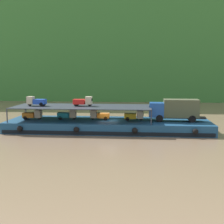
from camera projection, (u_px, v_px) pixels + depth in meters
The scene contains 11 objects.
ground_plane at pixel (108, 130), 43.68m from camera, with size 400.00×400.00×0.00m, color #7F664C.
hillside_far_bank at pixel (126, 23), 99.16m from camera, with size 141.88×35.45×43.55m.
cargo_barge at pixel (108, 125), 43.55m from camera, with size 28.90×8.50×1.50m.
covered_lorry at pixel (175, 109), 42.43m from camera, with size 7.90×2.46×3.10m.
cargo_rack at pixel (82, 107), 43.56m from camera, with size 19.70×7.09×2.00m.
mini_truck_lower_stern at pixel (33, 115), 44.22m from camera, with size 2.76×1.24×1.38m.
mini_truck_lower_aft at pixel (67, 115), 44.32m from camera, with size 2.79×1.29×1.38m.
mini_truck_lower_mid at pixel (100, 115), 43.84m from camera, with size 2.76×1.23×1.38m.
mini_truck_lower_fore at pixel (134, 116), 43.25m from camera, with size 2.76×1.24×1.38m.
mini_truck_upper_stern at pixel (36, 101), 43.78m from camera, with size 2.78×1.27×1.38m.
mini_truck_upper_mid at pixel (83, 101), 43.67m from camera, with size 2.74×1.21×1.38m.
Camera 1 is at (4.23, -42.75, 8.34)m, focal length 48.40 mm.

